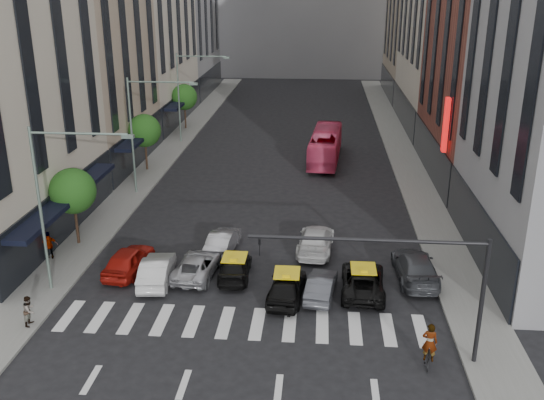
% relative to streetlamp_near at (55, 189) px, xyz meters
% --- Properties ---
extents(ground, '(160.00, 160.00, 0.00)m').
position_rel_streetlamp_near_xyz_m(ground, '(10.04, -4.00, -5.90)').
color(ground, black).
rests_on(ground, ground).
extents(sidewalk_left, '(3.00, 96.00, 0.15)m').
position_rel_streetlamp_near_xyz_m(sidewalk_left, '(-1.46, 26.00, -5.83)').
color(sidewalk_left, slate).
rests_on(sidewalk_left, ground).
extents(sidewalk_right, '(3.00, 96.00, 0.15)m').
position_rel_streetlamp_near_xyz_m(sidewalk_right, '(21.54, 26.00, -5.83)').
color(sidewalk_right, slate).
rests_on(sidewalk_right, ground).
extents(building_left_b, '(8.00, 16.00, 24.00)m').
position_rel_streetlamp_near_xyz_m(building_left_b, '(-6.96, 24.00, 6.10)').
color(building_left_b, tan).
rests_on(building_left_b, ground).
extents(building_right_b, '(8.00, 18.00, 26.00)m').
position_rel_streetlamp_near_xyz_m(building_right_b, '(27.04, 23.00, 7.10)').
color(building_right_b, brown).
rests_on(building_right_b, ground).
extents(tree_near, '(2.88, 2.88, 4.95)m').
position_rel_streetlamp_near_xyz_m(tree_near, '(-1.76, 6.00, -2.25)').
color(tree_near, black).
rests_on(tree_near, sidewalk_left).
extents(tree_mid, '(2.88, 2.88, 4.95)m').
position_rel_streetlamp_near_xyz_m(tree_mid, '(-1.76, 22.00, -2.25)').
color(tree_mid, black).
rests_on(tree_mid, sidewalk_left).
extents(tree_far, '(2.88, 2.88, 4.95)m').
position_rel_streetlamp_near_xyz_m(tree_far, '(-1.76, 38.00, -2.25)').
color(tree_far, black).
rests_on(tree_far, sidewalk_left).
extents(streetlamp_near, '(5.38, 0.25, 9.00)m').
position_rel_streetlamp_near_xyz_m(streetlamp_near, '(0.00, 0.00, 0.00)').
color(streetlamp_near, gray).
rests_on(streetlamp_near, sidewalk_left).
extents(streetlamp_mid, '(5.38, 0.25, 9.00)m').
position_rel_streetlamp_near_xyz_m(streetlamp_mid, '(0.00, 16.00, 0.00)').
color(streetlamp_mid, gray).
rests_on(streetlamp_mid, sidewalk_left).
extents(streetlamp_far, '(5.38, 0.25, 9.00)m').
position_rel_streetlamp_near_xyz_m(streetlamp_far, '(0.00, 32.00, 0.00)').
color(streetlamp_far, gray).
rests_on(streetlamp_far, sidewalk_left).
extents(traffic_signal, '(10.10, 0.20, 6.00)m').
position_rel_streetlamp_near_xyz_m(traffic_signal, '(17.74, -5.00, -1.43)').
color(traffic_signal, black).
rests_on(traffic_signal, ground).
extents(liberty_sign, '(0.30, 0.70, 4.00)m').
position_rel_streetlamp_near_xyz_m(liberty_sign, '(22.64, 16.00, 0.10)').
color(liberty_sign, red).
rests_on(liberty_sign, ground).
extents(car_red, '(2.27, 4.67, 1.54)m').
position_rel_streetlamp_near_xyz_m(car_red, '(2.64, 2.52, -5.14)').
color(car_red, '#A0150E').
rests_on(car_red, ground).
extents(car_white_front, '(1.95, 4.58, 1.47)m').
position_rel_streetlamp_near_xyz_m(car_white_front, '(4.58, 1.45, -5.17)').
color(car_white_front, beige).
rests_on(car_white_front, ground).
extents(car_silver, '(2.54, 4.79, 1.28)m').
position_rel_streetlamp_near_xyz_m(car_silver, '(6.67, 2.42, -5.26)').
color(car_silver, '#ADAEB3').
rests_on(car_silver, ground).
extents(taxi_left, '(1.90, 4.31, 1.23)m').
position_rel_streetlamp_near_xyz_m(taxi_left, '(8.85, 2.37, -5.29)').
color(taxi_left, black).
rests_on(taxi_left, ground).
extents(taxi_center, '(2.21, 4.57, 1.51)m').
position_rel_streetlamp_near_xyz_m(taxi_center, '(11.94, 0.14, -5.15)').
color(taxi_center, black).
rests_on(taxi_center, ground).
extents(car_grey_mid, '(1.87, 4.02, 1.28)m').
position_rel_streetlamp_near_xyz_m(car_grey_mid, '(13.76, 0.53, -5.27)').
color(car_grey_mid, '#404248').
rests_on(car_grey_mid, ground).
extents(taxi_right, '(2.50, 5.05, 1.38)m').
position_rel_streetlamp_near_xyz_m(taxi_right, '(16.01, 1.24, -5.22)').
color(taxi_right, black).
rests_on(taxi_right, ground).
extents(car_grey_curb, '(2.36, 5.40, 1.54)m').
position_rel_streetlamp_near_xyz_m(car_grey_curb, '(19.04, 2.95, -5.13)').
color(car_grey_curb, '#404247').
rests_on(car_grey_curb, ground).
extents(car_row2_left, '(1.86, 4.29, 1.37)m').
position_rel_streetlamp_near_xyz_m(car_row2_left, '(7.62, 5.85, -5.22)').
color(car_row2_left, '#A09FA5').
rests_on(car_row2_left, ground).
extents(car_row2_right, '(2.50, 5.25, 1.48)m').
position_rel_streetlamp_near_xyz_m(car_row2_right, '(13.39, 6.32, -5.17)').
color(car_row2_right, silver).
rests_on(car_row2_right, ground).
extents(bus, '(3.27, 10.72, 2.94)m').
position_rel_streetlamp_near_xyz_m(bus, '(14.01, 26.46, -4.43)').
color(bus, '#F74879').
rests_on(bus, ground).
extents(motorcycle, '(0.80, 1.60, 0.80)m').
position_rel_streetlamp_near_xyz_m(motorcycle, '(18.49, -5.27, -5.50)').
color(motorcycle, black).
rests_on(motorcycle, ground).
extents(rider, '(0.73, 0.55, 1.83)m').
position_rel_streetlamp_near_xyz_m(rider, '(18.49, -5.27, -4.19)').
color(rider, gray).
rests_on(rider, motorcycle).
extents(pedestrian_near, '(0.59, 0.75, 1.53)m').
position_rel_streetlamp_near_xyz_m(pedestrian_near, '(-0.36, -3.68, -4.99)').
color(pedestrian_near, gray).
rests_on(pedestrian_near, sidewalk_left).
extents(pedestrian_far, '(1.10, 0.79, 1.74)m').
position_rel_streetlamp_near_xyz_m(pedestrian_far, '(-2.56, 3.59, -4.89)').
color(pedestrian_far, gray).
rests_on(pedestrian_far, sidewalk_left).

